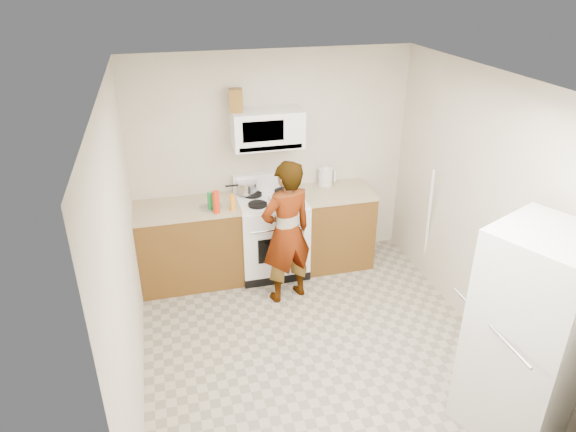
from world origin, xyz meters
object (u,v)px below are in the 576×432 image
object	(u,v)px
gas_range	(271,233)
saucepan	(247,188)
person	(287,233)
microwave	(267,129)
kettle	(325,177)
fridge	(530,336)

from	to	relation	value
gas_range	saucepan	size ratio (longest dim) A/B	5.00
gas_range	person	xyz separation A→B (m)	(0.03, -0.58, 0.30)
microwave	kettle	distance (m)	0.98
microwave	saucepan	size ratio (longest dim) A/B	3.37
person	fridge	size ratio (longest dim) A/B	0.93
microwave	kettle	bearing A→B (deg)	7.01
person	fridge	distance (m)	2.47
gas_range	person	distance (m)	0.66
saucepan	microwave	bearing A→B (deg)	-11.10
gas_range	microwave	world-z (taller)	microwave
gas_range	microwave	xyz separation A→B (m)	(0.00, 0.13, 1.21)
microwave	person	distance (m)	1.16
kettle	saucepan	xyz separation A→B (m)	(-0.95, -0.04, -0.02)
person	saucepan	world-z (taller)	person
microwave	gas_range	bearing A→B (deg)	-90.00
kettle	microwave	bearing A→B (deg)	-159.06
fridge	microwave	bearing A→B (deg)	90.94
kettle	person	bearing A→B (deg)	-116.35
fridge	person	bearing A→B (deg)	97.30
person	fridge	bearing A→B (deg)	105.30
microwave	fridge	world-z (taller)	microwave
person	saucepan	xyz separation A→B (m)	(-0.27, 0.76, 0.23)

